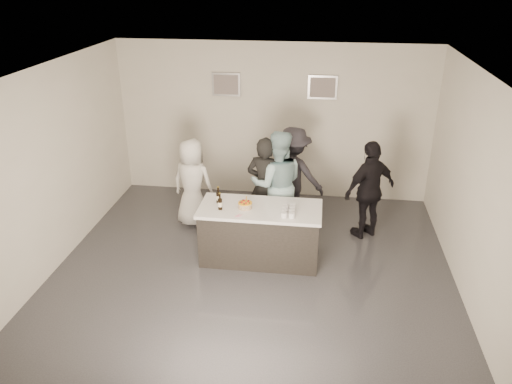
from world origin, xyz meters
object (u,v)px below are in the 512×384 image
person_main_blue (277,184)px  person_guest_right (370,190)px  beer_bottle_a (218,195)px  bar_counter (260,233)px  person_main_black (265,187)px  person_guest_left (193,183)px  person_guest_back (293,175)px  cake (245,206)px  beer_bottle_b (220,201)px

person_main_blue → person_guest_right: bearing=176.8°
beer_bottle_a → bar_counter: bearing=-7.1°
person_main_black → person_guest_right: 1.74m
person_guest_left → beer_bottle_a: bearing=138.7°
person_guest_right → person_guest_back: 1.38m
cake → beer_bottle_a: bearing=163.7°
person_main_blue → person_guest_left: 1.51m
person_guest_right → person_main_black: bearing=-30.6°
person_main_black → person_guest_left: size_ratio=1.11×
bar_counter → person_guest_right: (1.71, 0.99, 0.40)m
bar_counter → beer_bottle_b: beer_bottle_b is taller
person_main_blue → person_guest_right: 1.54m
beer_bottle_b → person_main_blue: person_main_blue is taller
bar_counter → beer_bottle_a: beer_bottle_a is taller
beer_bottle_b → person_main_black: person_main_black is taller
person_main_black → beer_bottle_a: bearing=63.0°
beer_bottle_a → person_main_blue: size_ratio=0.14×
cake → beer_bottle_b: bearing=-165.2°
cake → person_main_black: 0.89m
bar_counter → person_main_black: person_main_black is taller
person_guest_left → person_guest_back: bearing=-152.8°
cake → person_guest_right: (1.93, 1.04, -0.09)m
person_guest_right → person_guest_back: person_guest_back is taller
beer_bottle_b → person_main_black: (0.57, 0.96, -0.16)m
beer_bottle_a → beer_bottle_b: bearing=-71.9°
beer_bottle_a → person_main_blue: 1.14m
bar_counter → person_guest_back: person_guest_back is taller
person_guest_right → bar_counter: bearing=-6.1°
person_main_blue → cake: bearing=57.4°
beer_bottle_b → person_guest_back: 1.86m
person_guest_left → person_guest_back: person_guest_back is taller
bar_counter → person_guest_right: size_ratio=1.09×
cake → person_main_blue: bearing=65.9°
beer_bottle_a → beer_bottle_b: 0.24m
person_main_black → person_guest_right: (1.73, 0.17, -0.02)m
beer_bottle_a → person_guest_left: person_guest_left is taller
bar_counter → beer_bottle_b: size_ratio=7.15×
cake → person_guest_right: person_guest_right is taller
cake → person_guest_left: person_guest_left is taller
beer_bottle_a → person_guest_back: (1.06, 1.35, -0.16)m
person_main_blue → bar_counter: bearing=69.8°
bar_counter → beer_bottle_a: size_ratio=7.15×
person_main_black → beer_bottle_b: bearing=73.4°
beer_bottle_b → person_guest_right: (2.30, 1.13, -0.18)m
cake → person_guest_back: bearing=67.1°
person_main_blue → person_guest_back: person_main_blue is taller
beer_bottle_b → person_guest_back: size_ratio=0.15×
beer_bottle_a → person_main_blue: person_main_blue is taller
beer_bottle_a → person_guest_back: size_ratio=0.15×
bar_counter → cake: bearing=-168.7°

